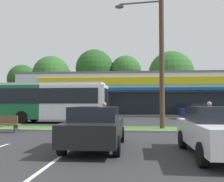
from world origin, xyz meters
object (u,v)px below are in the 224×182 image
car_2 (96,127)px  pedestrian_near_bench (104,118)px  utility_pole (159,34)px  city_bus (39,101)px  bus_stop_bench (5,123)px  car_4 (218,131)px  car_3 (60,111)px  car_1 (202,111)px  pedestrian_by_pole (209,119)px

car_2 → pedestrian_near_bench: (-0.23, 4.47, 0.07)m
utility_pole → city_bus: utility_pole is taller
bus_stop_bench → car_4: bearing=150.6°
utility_pole → bus_stop_bench: size_ratio=6.81×
city_bus → car_4: (10.47, -12.59, -0.98)m
car_2 → car_3: bearing=20.4°
car_2 → car_4: bearing=-105.4°
car_2 → pedestrian_near_bench: pedestrian_near_bench is taller
bus_stop_bench → car_1: bearing=-136.4°
utility_pole → pedestrian_by_pole: size_ratio=6.39×
utility_pole → car_2: (-2.91, -6.44, -5.03)m
car_1 → car_3: (-14.62, -0.09, -0.05)m
car_4 → pedestrian_near_bench: (-4.17, 5.56, 0.06)m
bus_stop_bench → car_3: car_3 is taller
bus_stop_bench → pedestrian_by_pole: (10.78, -0.52, 0.35)m
pedestrian_by_pole → car_2: bearing=101.9°
car_3 → city_bus: bearing=-90.4°
bus_stop_bench → pedestrian_by_pole: pedestrian_by_pole is taller
pedestrian_by_pole → bus_stop_bench: bearing=62.0°
utility_pole → city_bus: bearing=151.8°
car_2 → car_3: (-6.48, 17.46, -0.02)m
utility_pole → pedestrian_near_bench: utility_pole is taller
utility_pole → car_3: (-9.40, 11.02, -5.05)m
utility_pole → car_2: size_ratio=2.36×
bus_stop_bench → utility_pole: bearing=-166.5°
car_3 → pedestrian_near_bench: pedestrian_near_bench is taller
car_4 → utility_pole: bearing=-172.2°
car_3 → pedestrian_near_bench: 14.42m
utility_pole → pedestrian_by_pole: utility_pole is taller
car_4 → pedestrian_near_bench: bearing=-143.1°
pedestrian_near_bench → car_3: bearing=146.2°
utility_pole → car_4: size_ratio=2.42×
bus_stop_bench → pedestrian_by_pole: bearing=177.2°
utility_pole → bus_stop_bench: bearing=-166.5°
bus_stop_bench → pedestrian_near_bench: bearing=-178.9°
utility_pole → car_2: 8.68m
utility_pole → pedestrian_by_pole: bearing=-50.3°
bus_stop_bench → pedestrian_near_bench: (5.49, 0.10, 0.33)m
car_3 → pedestrian_near_bench: (6.26, -12.99, 0.08)m
car_4 → pedestrian_by_pole: size_ratio=2.64×
city_bus → car_1: 15.88m
car_1 → pedestrian_near_bench: bearing=-122.6°
pedestrian_near_bench → car_4: bearing=-22.6°
car_3 → car_1: bearing=0.4°
city_bus → car_4: bearing=-48.8°
city_bus → car_3: 6.04m
bus_stop_bench → car_3: bearing=-86.6°
pedestrian_by_pole → city_bus: bearing=31.3°
bus_stop_bench → car_2: 7.19m
city_bus → car_3: bearing=91.0°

